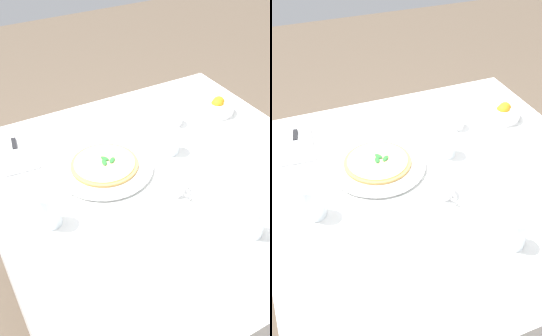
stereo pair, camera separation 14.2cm
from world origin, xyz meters
The scene contains 12 objects.
ground_plane centered at (0.00, 0.00, 0.00)m, with size 8.00×8.00×0.00m, color brown.
dining_table centered at (0.00, 0.00, 0.63)m, with size 1.21×1.21×0.75m.
pizza_plate centered at (-0.14, -0.18, 0.76)m, with size 0.35×0.35×0.02m.
pizza centered at (-0.14, -0.18, 0.78)m, with size 0.25×0.25×0.02m.
coffee_cup_center_back centered at (-0.26, 0.20, 0.78)m, with size 0.13×0.13×0.07m.
coffee_cup_back_corner centered at (0.09, -0.02, 0.78)m, with size 0.13×0.13×0.06m.
water_glass_right_edge centered at (-0.11, 0.09, 0.80)m, with size 0.07×0.07×0.10m.
water_glass_near_right centered at (0.02, -0.44, 0.81)m, with size 0.07×0.07×0.12m.
water_glass_near_left centered at (0.36, 0.08, 0.80)m, with size 0.07×0.07×0.10m.
napkin_folded centered at (-0.37, -0.43, 0.76)m, with size 0.23×0.15×0.02m.
dinner_knife centered at (-0.37, -0.44, 0.78)m, with size 0.20×0.05×0.01m.
citrus_bowl centered at (-0.26, 0.43, 0.78)m, with size 0.15×0.15×0.07m.
Camera 2 is at (0.96, -0.50, 1.67)m, focal length 42.52 mm.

